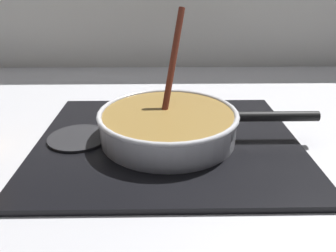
{
  "coord_description": "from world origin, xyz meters",
  "views": [
    {
      "loc": [
        0.07,
        -0.53,
        0.34
      ],
      "look_at": [
        0.08,
        0.12,
        0.04
      ],
      "focal_mm": 35.58,
      "sensor_mm": 36.0,
      "label": 1
    }
  ],
  "objects": [
    {
      "name": "spare_burner",
      "position": [
        -0.11,
        0.12,
        0.01
      ],
      "size": [
        0.13,
        0.13,
        0.01
      ],
      "primitive_type": "cylinder",
      "color": "#262628",
      "rests_on": "hob_plate"
    },
    {
      "name": "hob_plate",
      "position": [
        0.08,
        0.12,
        0.01
      ],
      "size": [
        0.56,
        0.48,
        0.01
      ],
      "primitive_type": "cube",
      "color": "black",
      "rests_on": "ground"
    },
    {
      "name": "cooking_pan",
      "position": [
        0.08,
        0.12,
        0.05
      ],
      "size": [
        0.47,
        0.3,
        0.26
      ],
      "color": "silver",
      "rests_on": "hob_plate"
    },
    {
      "name": "burner_ring",
      "position": [
        0.08,
        0.12,
        0.02
      ],
      "size": [
        0.2,
        0.2,
        0.01
      ],
      "primitive_type": "torus",
      "color": "#592D0C",
      "rests_on": "hob_plate"
    },
    {
      "name": "ground",
      "position": [
        0.0,
        0.0,
        -0.02
      ],
      "size": [
        2.4,
        1.6,
        0.04
      ],
      "primitive_type": "cube",
      "color": "#B7B7BC"
    }
  ]
}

